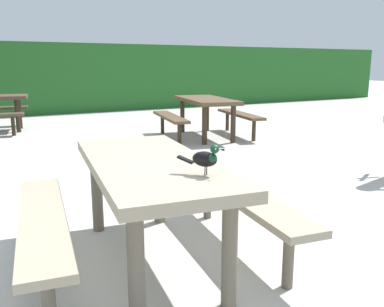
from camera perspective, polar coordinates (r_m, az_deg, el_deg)
ground_plane at (r=2.90m, az=-3.90°, el=-15.94°), size 60.00×60.00×0.00m
hedge_wall at (r=12.78m, az=-24.46°, el=9.37°), size 28.00×1.79×1.95m
picnic_table_foreground at (r=2.84m, az=-5.83°, el=-4.44°), size 1.91×1.93×0.74m
bird_grackle at (r=2.35m, az=2.00°, el=-0.63°), size 0.20×0.24×0.18m
picnic_table_mid_left at (r=7.87m, az=1.94°, el=6.28°), size 1.99×2.02×0.74m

